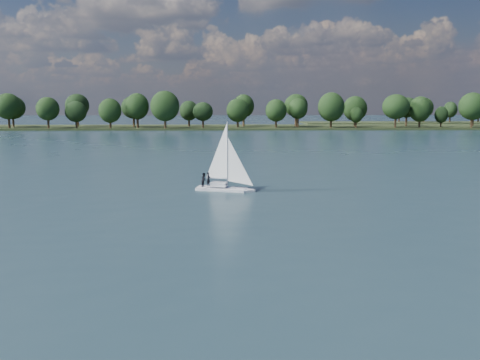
# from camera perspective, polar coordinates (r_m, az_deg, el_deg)

# --- Properties ---
(ground) EXTENTS (700.00, 700.00, 0.00)m
(ground) POSITION_cam_1_polar(r_m,az_deg,el_deg) (120.45, -5.81, 3.03)
(ground) COLOR #233342
(ground) RESTS_ON ground
(far_shore) EXTENTS (660.00, 40.00, 1.50)m
(far_shore) POSITION_cam_1_polar(r_m,az_deg,el_deg) (232.06, -3.82, 5.55)
(far_shore) COLOR black
(far_shore) RESTS_ON ground
(sailboat) EXTENTS (7.10, 3.99, 9.02)m
(sailboat) POSITION_cam_1_polar(r_m,az_deg,el_deg) (66.22, -1.94, 1.00)
(sailboat) COLOR silver
(sailboat) RESTS_ON ground
(treeline) EXTENTS (562.92, 74.09, 16.77)m
(treeline) POSITION_cam_1_polar(r_m,az_deg,el_deg) (228.09, -6.01, 7.49)
(treeline) COLOR black
(treeline) RESTS_ON ground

